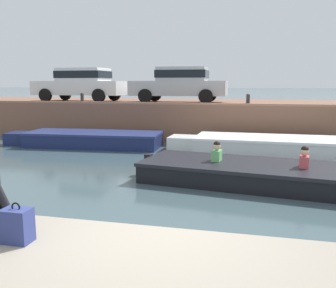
{
  "coord_description": "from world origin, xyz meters",
  "views": [
    {
      "loc": [
        1.06,
        -3.78,
        2.32
      ],
      "look_at": [
        -0.73,
        3.74,
        1.07
      ],
      "focal_mm": 40.0,
      "sensor_mm": 36.0,
      "label": 1
    }
  ],
  "objects": [
    {
      "name": "car_leftmost_white",
      "position": [
        -7.06,
        12.69,
        2.35
      ],
      "size": [
        4.39,
        2.03,
        1.54
      ],
      "color": "white",
      "rests_on": "far_quay_wall"
    },
    {
      "name": "motorboat_passing",
      "position": [
        1.54,
        4.91,
        0.24
      ],
      "size": [
        7.0,
        2.71,
        0.97
      ],
      "color": "black",
      "rests_on": "ground"
    },
    {
      "name": "backpack_on_ledge",
      "position": [
        -1.19,
        -0.7,
        0.94
      ],
      "size": [
        0.28,
        0.24,
        0.41
      ],
      "color": "navy",
      "rests_on": "near_quay"
    },
    {
      "name": "far_quay_wall",
      "position": [
        0.0,
        13.7,
        0.75
      ],
      "size": [
        60.0,
        6.0,
        1.5
      ],
      "primitive_type": "cube",
      "color": "brown",
      "rests_on": "ground"
    },
    {
      "name": "mooring_bollard_west",
      "position": [
        -6.2,
        10.95,
        1.74
      ],
      "size": [
        0.15,
        0.15,
        0.44
      ],
      "color": "#2D2B28",
      "rests_on": "far_quay_wall"
    },
    {
      "name": "ground_plane",
      "position": [
        0.0,
        5.35,
        0.0
      ],
      "size": [
        400.0,
        400.0,
        0.0
      ],
      "primitive_type": "plane",
      "color": "#3D5156"
    },
    {
      "name": "mooring_bollard_mid",
      "position": [
        0.71,
        10.95,
        1.74
      ],
      "size": [
        0.15,
        0.15,
        0.44
      ],
      "color": "#2D2B28",
      "rests_on": "far_quay_wall"
    },
    {
      "name": "boat_moored_central_white",
      "position": [
        1.35,
        9.01,
        0.28
      ],
      "size": [
        6.12,
        2.15,
        0.56
      ],
      "color": "white",
      "rests_on": "ground"
    },
    {
      "name": "car_left_inner_silver",
      "position": [
        -2.31,
        12.69,
        2.35
      ],
      "size": [
        4.26,
        1.99,
        1.54
      ],
      "color": "#B7BABC",
      "rests_on": "far_quay_wall"
    },
    {
      "name": "boat_moored_west_navy",
      "position": [
        -5.07,
        9.0,
        0.27
      ],
      "size": [
        6.03,
        2.07,
        0.55
      ],
      "color": "navy",
      "rests_on": "ground"
    },
    {
      "name": "far_wall_coping",
      "position": [
        0.0,
        10.82,
        1.54
      ],
      "size": [
        60.0,
        0.24,
        0.08
      ],
      "primitive_type": "cube",
      "color": "#9F6C52",
      "rests_on": "far_quay_wall"
    }
  ]
}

